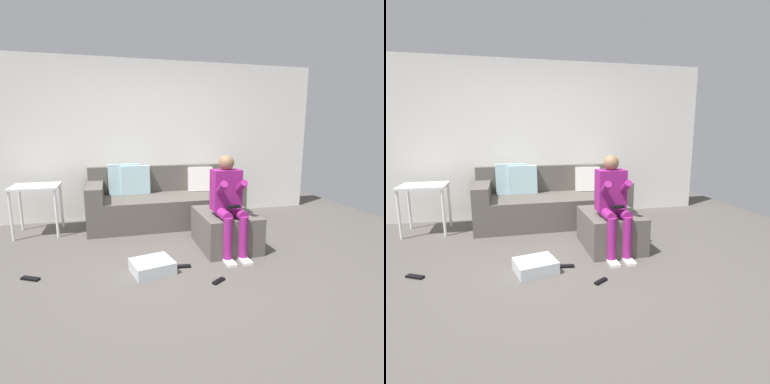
{
  "view_description": "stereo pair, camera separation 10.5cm",
  "coord_description": "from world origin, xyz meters",
  "views": [
    {
      "loc": [
        -0.64,
        -2.79,
        1.41
      ],
      "look_at": [
        0.4,
        1.19,
        0.58
      ],
      "focal_mm": 29.02,
      "sensor_mm": 36.0,
      "label": 1
    },
    {
      "loc": [
        -0.53,
        -2.82,
        1.41
      ],
      "look_at": [
        0.4,
        1.19,
        0.58
      ],
      "focal_mm": 29.02,
      "sensor_mm": 36.0,
      "label": 2
    }
  ],
  "objects": [
    {
      "name": "side_table",
      "position": [
        -1.64,
        1.72,
        0.57
      ],
      "size": [
        0.6,
        0.52,
        0.68
      ],
      "color": "white",
      "rests_on": "ground_plane"
    },
    {
      "name": "ottoman",
      "position": [
        0.68,
        0.62,
        0.22
      ],
      "size": [
        0.65,
        0.84,
        0.43
      ],
      "primitive_type": "cube",
      "color": "#59544C",
      "rests_on": "ground_plane"
    },
    {
      "name": "ground_plane",
      "position": [
        0.0,
        0.0,
        0.0
      ],
      "size": [
        7.26,
        7.26,
        0.0
      ],
      "primitive_type": "plane",
      "color": "#544F49"
    },
    {
      "name": "wall_back",
      "position": [
        0.0,
        2.29,
        1.24
      ],
      "size": [
        5.58,
        0.1,
        2.47
      ],
      "primitive_type": "cube",
      "color": "silver",
      "rests_on": "ground_plane"
    },
    {
      "name": "remote_near_ottoman",
      "position": [
        0.29,
        -0.24,
        0.01
      ],
      "size": [
        0.15,
        0.12,
        0.02
      ],
      "primitive_type": "cube",
      "rotation": [
        0.0,
        0.0,
        0.58
      ],
      "color": "black",
      "rests_on": "ground_plane"
    },
    {
      "name": "remote_under_side_table",
      "position": [
        -1.44,
        0.26,
        0.01
      ],
      "size": [
        0.19,
        0.14,
        0.02
      ],
      "primitive_type": "cube",
      "rotation": [
        0.0,
        0.0,
        -0.5
      ],
      "color": "black",
      "rests_on": "ground_plane"
    },
    {
      "name": "remote_by_storage_bin",
      "position": [
        0.02,
        0.16,
        0.01
      ],
      "size": [
        0.19,
        0.08,
        0.02
      ],
      "primitive_type": "cube",
      "rotation": [
        0.0,
        0.0,
        -0.13
      ],
      "color": "black",
      "rests_on": "ground_plane"
    },
    {
      "name": "couch_sectional",
      "position": [
        0.12,
        1.83,
        0.32
      ],
      "size": [
        2.25,
        0.96,
        0.9
      ],
      "color": "#59544C",
      "rests_on": "ground_plane"
    },
    {
      "name": "person_seated",
      "position": [
        0.63,
        0.43,
        0.64
      ],
      "size": [
        0.33,
        0.6,
        1.13
      ],
      "color": "#8C1E72",
      "rests_on": "ground_plane"
    },
    {
      "name": "storage_bin",
      "position": [
        -0.29,
        0.13,
        0.06
      ],
      "size": [
        0.46,
        0.42,
        0.12
      ],
      "primitive_type": "cube",
      "rotation": [
        0.0,
        0.0,
        0.22
      ],
      "color": "silver",
      "rests_on": "ground_plane"
    }
  ]
}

